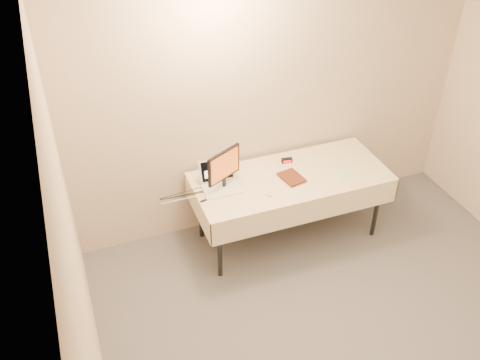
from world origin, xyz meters
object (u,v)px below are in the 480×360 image
object	(u,v)px
laptop	(220,181)
monitor	(224,167)
table	(290,181)
book	(284,171)

from	to	relation	value
laptop	monitor	world-z (taller)	monitor
table	book	world-z (taller)	book
book	laptop	bearing A→B (deg)	155.98
monitor	laptop	bearing A→B (deg)	95.84
laptop	monitor	bearing A→B (deg)	-54.23
table	monitor	xyz separation A→B (m)	(-0.65, 0.04, 0.29)
table	book	xyz separation A→B (m)	(-0.10, -0.06, 0.18)
table	monitor	bearing A→B (deg)	176.35
laptop	monitor	size ratio (longest dim) A/B	0.88
table	laptop	bearing A→B (deg)	172.86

